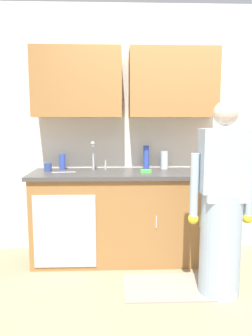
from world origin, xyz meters
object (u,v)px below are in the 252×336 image
person_at_sink (221,214)px  sink (96,173)px  cup_by_sink (48,167)px  bottle_water_short (164,160)px  bottle_water_tall (62,162)px  sponge (146,171)px  bottle_cleaner_spray (206,159)px  knife_on_counter (64,172)px  bottle_dish_liquid (146,157)px

person_at_sink → sink: bearing=145.3°
sink → cup_by_sink: (-0.51, 0.05, 0.06)m
person_at_sink → cup_by_sink: size_ratio=18.70×
sink → cup_by_sink: size_ratio=5.77×
bottle_water_short → bottle_water_tall: bearing=-179.0°
sink → bottle_water_tall: size_ratio=2.98×
bottle_water_tall → sponge: bottle_water_tall is taller
sink → bottle_water_short: bearing=13.9°
person_at_sink → bottle_water_short: (-0.34, 0.93, 0.35)m
person_at_sink → bottle_water_tall: (-1.45, 0.91, 0.33)m
bottle_cleaner_spray → knife_on_counter: bearing=-173.7°
bottle_water_short → sink: bearing=-166.1°
cup_by_sink → sponge: size_ratio=0.79×
bottle_dish_liquid → cup_by_sink: 1.06m
bottle_dish_liquid → bottle_water_short: (0.20, -0.02, -0.03)m
sink → cup_by_sink: bearing=174.4°
knife_on_counter → person_at_sink: bearing=-33.3°
sink → sponge: size_ratio=4.55×
sink → bottle_water_tall: bearing=156.7°
bottle_dish_liquid → person_at_sink: bearing=-60.4°
bottle_water_tall → cup_by_sink: bottle_water_tall is taller
bottle_water_short → bottle_cleaner_spray: (0.45, -0.04, 0.02)m
knife_on_counter → bottle_water_tall: bearing=96.8°
sponge → sink: bearing=170.8°
cup_by_sink → person_at_sink: bearing=-26.7°
sink → bottle_dish_liquid: bearing=20.7°
bottle_cleaner_spray → knife_on_counter: 1.53m
knife_on_counter → cup_by_sink: bearing=149.5°
cup_by_sink → bottle_water_short: bearing=6.1°
sponge → cup_by_sink: bearing=172.6°
knife_on_counter → bottle_dish_liquid: bearing=8.8°
sink → person_at_sink: person_at_sink is taller
bottle_water_short → bottle_cleaner_spray: bearing=-5.6°
sink → sponge: 0.51m
person_at_sink → knife_on_counter: size_ratio=6.75×
person_at_sink → bottle_water_tall: size_ratio=9.65×
bottle_water_tall → knife_on_counter: size_ratio=0.70×
bottle_water_short → person_at_sink: bearing=-69.7°
bottle_water_short → bottle_water_tall: bottle_water_short is taller
person_at_sink → bottle_cleaner_spray: bearing=83.1°
bottle_water_short → bottle_dish_liquid: bearing=173.7°
bottle_water_tall → knife_on_counter: (0.04, -0.19, -0.08)m
bottle_dish_liquid → cup_by_sink: bearing=-171.7°
bottle_water_tall → sponge: bearing=-15.4°
person_at_sink → bottle_cleaner_spray: 0.96m
bottle_cleaner_spray → sink: bearing=-173.4°
person_at_sink → bottle_dish_liquid: 1.16m
bottle_dish_liquid → bottle_cleaner_spray: size_ratio=1.10×
bottle_water_short → knife_on_counter: size_ratio=0.82×
bottle_dish_liquid → bottle_water_tall: bottle_dish_liquid is taller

